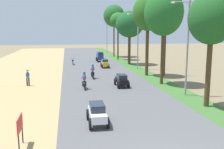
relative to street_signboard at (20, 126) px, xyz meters
The scene contains 19 objects.
street_signboard is the anchor object (origin of this frame).
pedestrian_on_shoulder 13.90m from the street_signboard, 96.57° to the left, with size 0.37×0.25×1.62m.
median_tree_nearest 13.74m from the street_signboard, 20.81° to the left, with size 3.19×3.19×7.96m.
median_tree_second 18.01m from the street_signboard, 47.08° to the left, with size 3.81×3.81×9.27m.
median_tree_third 21.90m from the street_signboard, 56.43° to the left, with size 3.55×3.55×9.45m.
median_tree_fourth 30.87m from the street_signboard, 66.72° to the left, with size 4.37×4.37×8.34m.
median_tree_fifth 36.95m from the street_signboard, 71.57° to the left, with size 2.91×2.91×8.52m.
median_tree_sixth 42.30m from the street_signboard, 73.59° to the left, with size 4.24×4.24×10.39m.
streetlamp_near 14.62m from the street_signboard, 33.20° to the left, with size 3.16×0.20×7.71m.
streetlamp_mid 25.75m from the street_signboard, 62.22° to the left, with size 3.16×0.20×7.70m.
streetlamp_far 51.50m from the street_signboard, 76.62° to the left, with size 3.16×0.20×7.02m.
utility_pole_near 22.35m from the street_signboard, 51.47° to the left, with size 1.80×0.20×8.47m.
car_sedan_white 4.54m from the street_signboard, 31.96° to the left, with size 1.10×2.26×1.19m.
car_sedan_black 13.92m from the street_signboard, 58.30° to the left, with size 1.10×2.26×1.19m.
car_hatchback_yellow 25.66m from the street_signboard, 72.82° to the left, with size 1.04×2.00×1.23m.
car_van_blue 32.82m from the street_signboard, 76.21° to the left, with size 1.19×2.41×1.67m.
motorbike_ahead_second 12.06m from the street_signboard, 72.04° to the left, with size 0.54×1.80×1.66m.
motorbike_ahead_third 17.24m from the street_signboard, 73.13° to the left, with size 0.54×1.80×1.66m.
motorbike_ahead_fourth 29.06m from the street_signboard, 83.84° to the left, with size 0.54×1.80×0.94m.
Camera 1 is at (-3.89, -8.22, 5.44)m, focal length 41.08 mm.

